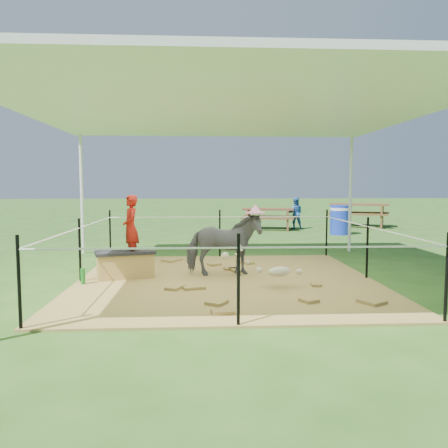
{
  "coord_description": "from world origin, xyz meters",
  "views": [
    {
      "loc": [
        -0.39,
        -6.74,
        1.49
      ],
      "look_at": [
        0.0,
        0.6,
        0.85
      ],
      "focal_mm": 35.0,
      "sensor_mm": 36.0,
      "label": 1
    }
  ],
  "objects_px": {
    "picnic_table_near": "(268,219)",
    "picnic_table_far": "(359,215)",
    "green_bottle": "(83,276)",
    "woman": "(131,221)",
    "foal": "(279,269)",
    "straw_bale": "(125,266)",
    "pony": "(223,245)",
    "trash_barrel": "(340,220)",
    "distant_person": "(295,213)"
  },
  "relations": [
    {
      "from": "picnic_table_near",
      "to": "picnic_table_far",
      "type": "distance_m",
      "value": 3.61
    },
    {
      "from": "picnic_table_near",
      "to": "green_bottle",
      "type": "bearing_deg",
      "value": -105.14
    },
    {
      "from": "woman",
      "to": "picnic_table_far",
      "type": "xyz_separation_m",
      "value": [
        6.93,
        8.75,
        -0.51
      ]
    },
    {
      "from": "foal",
      "to": "straw_bale",
      "type": "bearing_deg",
      "value": 136.72
    },
    {
      "from": "pony",
      "to": "trash_barrel",
      "type": "relative_size",
      "value": 1.34
    },
    {
      "from": "trash_barrel",
      "to": "picnic_table_near",
      "type": "relative_size",
      "value": 0.52
    },
    {
      "from": "woman",
      "to": "picnic_table_far",
      "type": "relative_size",
      "value": 0.51
    },
    {
      "from": "green_bottle",
      "to": "picnic_table_far",
      "type": "relative_size",
      "value": 0.12
    },
    {
      "from": "straw_bale",
      "to": "foal",
      "type": "distance_m",
      "value": 2.48
    },
    {
      "from": "woman",
      "to": "foal",
      "type": "height_order",
      "value": "woman"
    },
    {
      "from": "foal",
      "to": "picnic_table_near",
      "type": "distance_m",
      "value": 8.81
    },
    {
      "from": "pony",
      "to": "distant_person",
      "type": "xyz_separation_m",
      "value": [
        2.9,
        7.93,
        0.01
      ]
    },
    {
      "from": "distant_person",
      "to": "woman",
      "type": "bearing_deg",
      "value": 71.02
    },
    {
      "from": "woman",
      "to": "green_bottle",
      "type": "distance_m",
      "value": 1.11
    },
    {
      "from": "pony",
      "to": "foal",
      "type": "bearing_deg",
      "value": -136.85
    },
    {
      "from": "pony",
      "to": "picnic_table_far",
      "type": "distance_m",
      "value": 10.29
    },
    {
      "from": "straw_bale",
      "to": "distant_person",
      "type": "bearing_deg",
      "value": 60.59
    },
    {
      "from": "straw_bale",
      "to": "pony",
      "type": "distance_m",
      "value": 1.61
    },
    {
      "from": "trash_barrel",
      "to": "pony",
      "type": "bearing_deg",
      "value": -122.38
    },
    {
      "from": "pony",
      "to": "straw_bale",
      "type": "bearing_deg",
      "value": 92.27
    },
    {
      "from": "trash_barrel",
      "to": "picnic_table_near",
      "type": "bearing_deg",
      "value": 138.49
    },
    {
      "from": "straw_bale",
      "to": "foal",
      "type": "bearing_deg",
      "value": -19.42
    },
    {
      "from": "woman",
      "to": "pony",
      "type": "xyz_separation_m",
      "value": [
        1.48,
        0.03,
        -0.39
      ]
    },
    {
      "from": "green_bottle",
      "to": "picnic_table_near",
      "type": "relative_size",
      "value": 0.14
    },
    {
      "from": "straw_bale",
      "to": "picnic_table_far",
      "type": "relative_size",
      "value": 0.42
    },
    {
      "from": "straw_bale",
      "to": "pony",
      "type": "xyz_separation_m",
      "value": [
        1.58,
        0.03,
        0.32
      ]
    },
    {
      "from": "picnic_table_far",
      "to": "picnic_table_near",
      "type": "bearing_deg",
      "value": -141.79
    },
    {
      "from": "woman",
      "to": "picnic_table_near",
      "type": "distance_m",
      "value": 8.63
    },
    {
      "from": "pony",
      "to": "picnic_table_near",
      "type": "relative_size",
      "value": 0.7
    },
    {
      "from": "woman",
      "to": "picnic_table_far",
      "type": "bearing_deg",
      "value": 124.62
    },
    {
      "from": "green_bottle",
      "to": "distant_person",
      "type": "distance_m",
      "value": 9.8
    },
    {
      "from": "green_bottle",
      "to": "picnic_table_far",
      "type": "height_order",
      "value": "picnic_table_far"
    },
    {
      "from": "woman",
      "to": "picnic_table_near",
      "type": "relative_size",
      "value": 0.6
    },
    {
      "from": "green_bottle",
      "to": "pony",
      "type": "height_order",
      "value": "pony"
    },
    {
      "from": "pony",
      "to": "distant_person",
      "type": "height_order",
      "value": "distant_person"
    },
    {
      "from": "straw_bale",
      "to": "trash_barrel",
      "type": "relative_size",
      "value": 0.96
    },
    {
      "from": "pony",
      "to": "distant_person",
      "type": "bearing_deg",
      "value": -18.81
    },
    {
      "from": "green_bottle",
      "to": "straw_bale",
      "type": "bearing_deg",
      "value": 39.29
    },
    {
      "from": "trash_barrel",
      "to": "picnic_table_far",
      "type": "distance_m",
      "value": 3.01
    },
    {
      "from": "straw_bale",
      "to": "foal",
      "type": "relative_size",
      "value": 0.91
    },
    {
      "from": "woman",
      "to": "distant_person",
      "type": "bearing_deg",
      "value": 134.15
    },
    {
      "from": "foal",
      "to": "trash_barrel",
      "type": "relative_size",
      "value": 1.05
    },
    {
      "from": "straw_bale",
      "to": "woman",
      "type": "distance_m",
      "value": 0.72
    },
    {
      "from": "picnic_table_near",
      "to": "distant_person",
      "type": "xyz_separation_m",
      "value": [
        0.96,
        0.05,
        0.19
      ]
    },
    {
      "from": "foal",
      "to": "picnic_table_near",
      "type": "relative_size",
      "value": 0.54
    },
    {
      "from": "trash_barrel",
      "to": "distant_person",
      "type": "distance_m",
      "value": 2.04
    },
    {
      "from": "green_bottle",
      "to": "foal",
      "type": "bearing_deg",
      "value": -7.4
    },
    {
      "from": "straw_bale",
      "to": "green_bottle",
      "type": "distance_m",
      "value": 0.71
    },
    {
      "from": "foal",
      "to": "picnic_table_near",
      "type": "xyz_separation_m",
      "value": [
        1.18,
        8.73,
        0.07
      ]
    },
    {
      "from": "woman",
      "to": "green_bottle",
      "type": "xyz_separation_m",
      "value": [
        -0.65,
        -0.45,
        -0.78
      ]
    }
  ]
}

